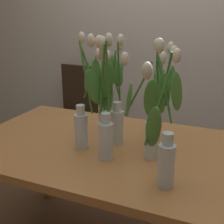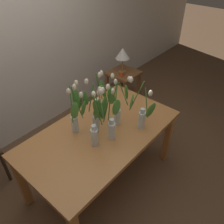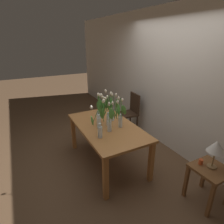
{
  "view_description": "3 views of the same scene",
  "coord_description": "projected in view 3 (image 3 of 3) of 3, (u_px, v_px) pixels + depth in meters",
  "views": [
    {
      "loc": [
        0.51,
        -1.28,
        1.39
      ],
      "look_at": [
        -0.03,
        -0.0,
        0.93
      ],
      "focal_mm": 46.5,
      "sensor_mm": 36.0,
      "label": 1
    },
    {
      "loc": [
        -1.2,
        -1.17,
        2.27
      ],
      "look_at": [
        0.09,
        -0.07,
        0.97
      ],
      "focal_mm": 36.66,
      "sensor_mm": 36.0,
      "label": 2
    },
    {
      "loc": [
        2.55,
        -1.25,
        2.13
      ],
      "look_at": [
        0.09,
        0.05,
        1.01
      ],
      "focal_mm": 29.75,
      "sensor_mm": 36.0,
      "label": 3
    }
  ],
  "objects": [
    {
      "name": "side_table",
      "position": [
        210.0,
        175.0,
        2.46
      ],
      "size": [
        0.44,
        0.44,
        0.55
      ],
      "color": "brown",
      "rests_on": "ground"
    },
    {
      "name": "tulip_vase_5",
      "position": [
        111.0,
        109.0,
        3.26
      ],
      "size": [
        0.22,
        0.22,
        0.57
      ],
      "color": "silver",
      "rests_on": "dining_table"
    },
    {
      "name": "tulip_vase_2",
      "position": [
        107.0,
        112.0,
        3.1
      ],
      "size": [
        0.14,
        0.22,
        0.56
      ],
      "color": "silver",
      "rests_on": "dining_table"
    },
    {
      "name": "tulip_vase_0",
      "position": [
        99.0,
        116.0,
        3.03
      ],
      "size": [
        0.16,
        0.11,
        0.58
      ],
      "color": "silver",
      "rests_on": "dining_table"
    },
    {
      "name": "tulip_vase_3",
      "position": [
        121.0,
        117.0,
        3.02
      ],
      "size": [
        0.14,
        0.16,
        0.55
      ],
      "color": "silver",
      "rests_on": "dining_table"
    },
    {
      "name": "tulip_vase_4",
      "position": [
        99.0,
        113.0,
        3.16
      ],
      "size": [
        0.16,
        0.14,
        0.57
      ],
      "color": "silver",
      "rests_on": "dining_table"
    },
    {
      "name": "room_wall_rear",
      "position": [
        172.0,
        82.0,
        3.53
      ],
      "size": [
        9.0,
        0.1,
        2.7
      ],
      "primitive_type": "cube",
      "color": "silver",
      "rests_on": "ground"
    },
    {
      "name": "pillar_candle",
      "position": [
        201.0,
        162.0,
        2.48
      ],
      "size": [
        0.06,
        0.06,
        0.07
      ],
      "primitive_type": "cylinder",
      "color": "#CC4C23",
      "rests_on": "side_table"
    },
    {
      "name": "dining_table",
      "position": [
        107.0,
        130.0,
        3.19
      ],
      "size": [
        1.6,
        0.9,
        0.74
      ],
      "color": "#B7753D",
      "rests_on": "ground"
    },
    {
      "name": "ground_plane",
      "position": [
        107.0,
        162.0,
        3.43
      ],
      "size": [
        18.0,
        18.0,
        0.0
      ],
      "primitive_type": "plane",
      "color": "brown"
    },
    {
      "name": "dining_chair",
      "position": [
        131.0,
        110.0,
        4.41
      ],
      "size": [
        0.43,
        0.43,
        0.93
      ],
      "color": "#382619",
      "rests_on": "ground"
    },
    {
      "name": "tulip_vase_6",
      "position": [
        99.0,
        126.0,
        2.73
      ],
      "size": [
        0.16,
        0.27,
        0.57
      ],
      "color": "silver",
      "rests_on": "dining_table"
    },
    {
      "name": "tulip_vase_1",
      "position": [
        110.0,
        118.0,
        2.89
      ],
      "size": [
        0.28,
        0.25,
        0.53
      ],
      "color": "silver",
      "rests_on": "dining_table"
    },
    {
      "name": "table_lamp",
      "position": [
        216.0,
        147.0,
        2.32
      ],
      "size": [
        0.22,
        0.22,
        0.4
      ],
      "color": "olive",
      "rests_on": "side_table"
    }
  ]
}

